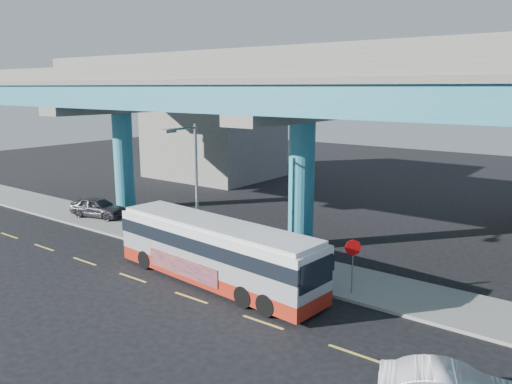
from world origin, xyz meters
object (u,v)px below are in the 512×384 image
Objects in this scene: parked_car at (98,207)px; stop_sign at (353,255)px; street_lamp at (189,172)px; transit_bus at (216,250)px.

parked_car is 1.76× the size of stop_sign.
street_lamp is at bearing -114.67° from parked_car.
parked_car is at bearing 158.42° from stop_sign.
transit_bus reaches higher than parked_car.
transit_bus is at bearing -118.62° from parked_car.
transit_bus is 4.72× the size of stop_sign.
stop_sign is (5.98, 2.44, 0.32)m from transit_bus.
transit_bus is 1.66× the size of street_lamp.
transit_bus is 2.69× the size of parked_car.
street_lamp is (11.35, -2.24, 4.02)m from parked_car.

